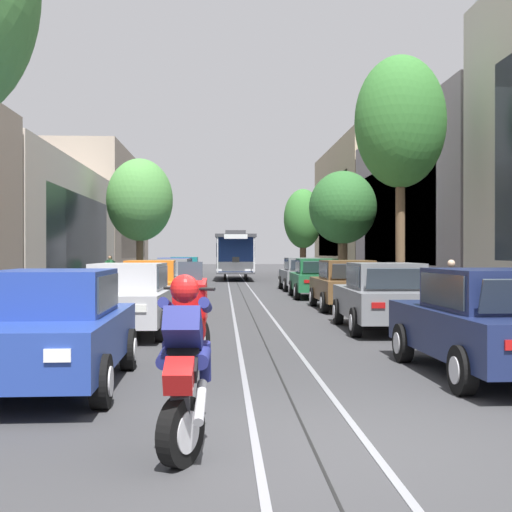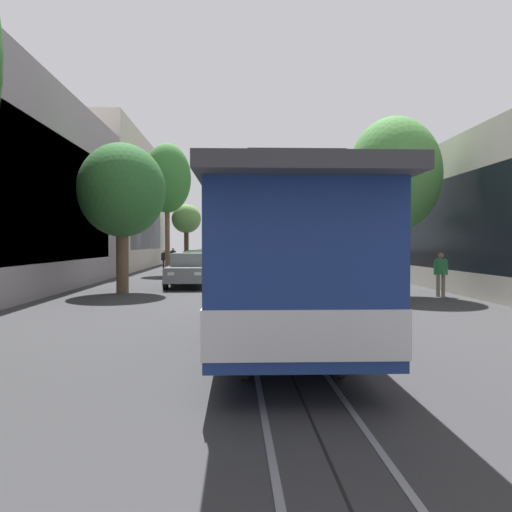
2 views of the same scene
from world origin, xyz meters
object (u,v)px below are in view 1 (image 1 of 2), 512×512
Objects in this scene: parked_car_silver_second_left at (129,298)px; cable_car_trolley at (235,255)px; street_tree_kerb_right_fourth at (303,219)px; street_tree_kerb_right_second at (400,123)px; pedestrian_crossing_far at (451,284)px; street_tree_kerb_right_mid at (343,208)px; motorcycle_with_rider at (186,352)px; parked_car_blue_near_left at (51,328)px; parked_car_teal_sixth_left at (185,271)px; parked_car_grey_second_right at (384,296)px; parked_car_green_fourth_right at (316,278)px; street_tree_kerb_left_second at (140,200)px; parked_car_grey_fourth_left at (170,278)px; parked_car_brown_mid_right at (346,285)px; parked_car_orange_mid_left at (150,286)px; parked_car_navy_near_right at (488,322)px; parked_car_grey_fifth_right at (301,274)px; pedestrian_on_right_pavement at (110,269)px; parked_car_blue_fifth_left at (175,274)px.

parked_car_silver_second_left is 31.77m from cable_car_trolley.
street_tree_kerb_right_second is at bearing -89.70° from street_tree_kerb_right_fourth.
street_tree_kerb_right_mid is at bearing 91.47° from pedestrian_crossing_far.
parked_car_blue_near_left is at bearing 122.71° from motorcycle_with_rider.
parked_car_grey_second_right is at bearing -75.57° from parked_car_teal_sixth_left.
parked_car_green_fourth_right is 0.64× the size of street_tree_kerb_left_second.
parked_car_grey_fourth_left is 1.01× the size of parked_car_brown_mid_right.
cable_car_trolley is (2.95, 31.62, 0.86)m from parked_car_silver_second_left.
street_tree_kerb_right_second is (8.29, 1.86, 5.45)m from parked_car_orange_mid_left.
parked_car_teal_sixth_left is 0.67× the size of street_tree_kerb_right_fourth.
parked_car_navy_near_right and parked_car_green_fourth_right have the same top height.
parked_car_navy_near_right is 0.67× the size of street_tree_kerb_right_fourth.
pedestrian_crossing_far is (2.90, 3.87, 0.11)m from parked_car_grey_second_right.
parked_car_blue_near_left is at bearing -121.21° from street_tree_kerb_right_second.
parked_car_teal_sixth_left is at bearing 90.17° from parked_car_silver_second_left.
street_tree_kerb_right_second is 0.94× the size of cable_car_trolley.
parked_car_blue_near_left and parked_car_grey_fifth_right have the same top height.
parked_car_brown_mid_right is 0.67× the size of street_tree_kerb_right_fourth.
parked_car_grey_fourth_left and parked_car_teal_sixth_left have the same top height.
street_tree_kerb_right_fourth reaches higher than parked_car_grey_fourth_left.
parked_car_teal_sixth_left is 2.71× the size of pedestrian_crossing_far.
pedestrian_on_right_pavement is (-10.05, 27.89, 0.14)m from parked_car_navy_near_right.
cable_car_trolley is at bearing 102.07° from pedestrian_crossing_far.
street_tree_kerb_left_second reaches higher than parked_car_grey_fourth_left.
street_tree_kerb_left_second reaches higher than cable_car_trolley.
parked_car_grey_second_right is 17.25m from parked_car_grey_fifth_right.
parked_car_blue_near_left and parked_car_brown_mid_right have the same top height.
parked_car_brown_mid_right and parked_car_grey_fifth_right have the same top height.
parked_car_navy_near_right is at bearing -99.16° from street_tree_kerb_right_second.
street_tree_kerb_left_second reaches higher than parked_car_grey_fifth_right.
parked_car_navy_near_right is at bearing 4.71° from parked_car_blue_near_left.
parked_car_green_fourth_right is at bearing 90.06° from parked_car_grey_second_right.
parked_car_brown_mid_right is at bearing 63.29° from parked_car_blue_near_left.
parked_car_blue_fifth_left is 2.71× the size of pedestrian_crossing_far.
parked_car_navy_near_right is 0.51× the size of street_tree_kerb_right_second.
parked_car_grey_fourth_left is 10.64m from street_tree_kerb_right_second.
pedestrian_crossing_far is at bearing 49.13° from parked_car_blue_near_left.
parked_car_grey_fourth_left is 8.27m from parked_car_grey_fifth_right.
street_tree_kerb_right_fourth is 31.03m from pedestrian_crossing_far.
cable_car_trolley is (-3.10, 25.24, 0.86)m from parked_car_brown_mid_right.
parked_car_orange_mid_left is 1.01× the size of parked_car_teal_sixth_left.
street_tree_kerb_right_second is at bearing 12.66° from parked_car_orange_mid_left.
street_tree_kerb_right_second is 1.40× the size of street_tree_kerb_right_mid.
street_tree_kerb_right_mid reaches higher than parked_car_grey_fifth_right.
parked_car_brown_mid_right is 0.63× the size of street_tree_kerb_left_second.
cable_car_trolley is 40.79m from motorcycle_with_rider.
parked_car_orange_mid_left is 0.64× the size of street_tree_kerb_left_second.
parked_car_blue_near_left is at bearing -90.09° from parked_car_blue_fifth_left.
street_tree_kerb_right_second is at bearing -48.79° from parked_car_blue_fifth_left.
parked_car_grey_fourth_left is at bearing 137.47° from parked_car_brown_mid_right.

